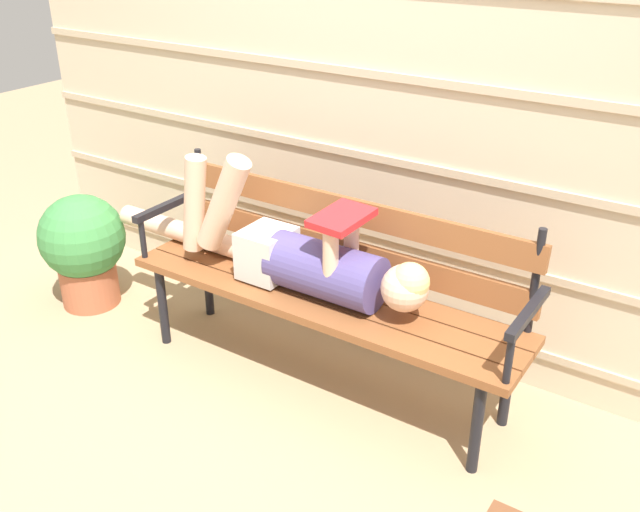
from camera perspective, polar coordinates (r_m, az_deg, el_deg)
The scene contains 5 objects.
ground_plane at distance 3.17m, azimuth -1.27°, elevation -11.01°, with size 12.00×12.00×0.00m, color tan.
house_siding at distance 3.16m, azimuth 5.14°, elevation 11.20°, with size 4.29×0.08×2.20m.
park_bench at distance 3.04m, azimuth 0.68°, elevation -1.74°, with size 1.82×0.43×0.88m.
reclining_person at distance 3.00m, azimuth -2.09°, elevation 0.15°, with size 1.73×0.27×0.57m.
potted_plant at distance 3.87m, azimuth -18.58°, elevation 0.79°, with size 0.44×0.44×0.61m.
Camera 1 is at (1.44, -2.06, 1.94)m, focal length 39.59 mm.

